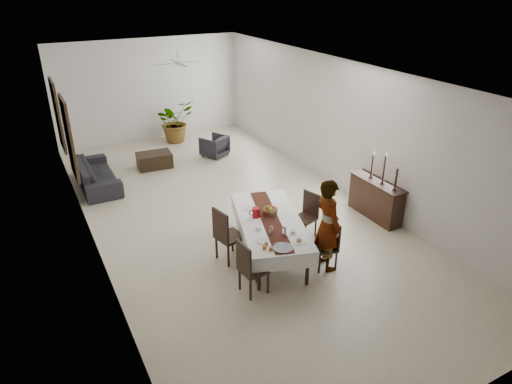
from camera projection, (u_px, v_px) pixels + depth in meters
name	position (u px, v px, depth m)	size (l,w,h in m)	color
floor	(231.00, 213.00, 10.46)	(6.00, 12.00, 0.00)	beige
ceiling	(227.00, 71.00, 9.08)	(6.00, 12.00, 0.02)	white
wall_back	(150.00, 90.00, 14.55)	(6.00, 0.02, 3.20)	silver
wall_front	(461.00, 313.00, 5.00)	(6.00, 0.02, 3.20)	silver
wall_left	(84.00, 173.00, 8.50)	(0.02, 12.00, 3.20)	silver
wall_right	(342.00, 127.00, 11.04)	(0.02, 12.00, 3.20)	silver
dining_table_top	(270.00, 221.00, 8.66)	(0.98, 2.34, 0.05)	black
table_leg_fl	(259.00, 274.00, 7.76)	(0.07, 0.07, 0.68)	black
table_leg_fr	(307.00, 268.00, 7.91)	(0.07, 0.07, 0.68)	black
table_leg_bl	(239.00, 213.00, 9.74)	(0.07, 0.07, 0.68)	black
table_leg_br	(278.00, 209.00, 9.88)	(0.07, 0.07, 0.68)	black
tablecloth_top	(270.00, 220.00, 8.65)	(1.15, 2.52, 0.01)	white
tablecloth_drape_left	(240.00, 229.00, 8.62)	(0.01, 2.52, 0.29)	white
tablecloth_drape_right	(299.00, 224.00, 8.81)	(0.01, 2.52, 0.29)	white
tablecloth_drape_near	(286.00, 263.00, 7.60)	(1.15, 0.01, 0.29)	silver
tablecloth_drape_far	(258.00, 198.00, 9.82)	(1.15, 0.01, 0.29)	white
table_runner	(270.00, 219.00, 8.65)	(0.34, 2.44, 0.00)	#4E2016
red_pitcher	(256.00, 212.00, 8.70)	(0.15, 0.15, 0.20)	#9C0B14
pitcher_handle	(252.00, 213.00, 8.68)	(0.12, 0.12, 0.02)	maroon
wine_glass_near	(284.00, 232.00, 8.07)	(0.07, 0.07, 0.17)	white
wine_glass_mid	(271.00, 230.00, 8.12)	(0.07, 0.07, 0.17)	white
wine_glass_far	(272.00, 214.00, 8.66)	(0.07, 0.07, 0.17)	white
teacup_right	(293.00, 232.00, 8.17)	(0.09, 0.09, 0.06)	silver
saucer_right	(293.00, 233.00, 8.18)	(0.15, 0.15, 0.01)	white
teacup_left	(258.00, 229.00, 8.28)	(0.09, 0.09, 0.06)	silver
saucer_left	(258.00, 230.00, 8.29)	(0.15, 0.15, 0.01)	white
plate_near_right	(299.00, 242.00, 7.92)	(0.23, 0.23, 0.01)	silver
bread_near_right	(299.00, 240.00, 7.91)	(0.09, 0.09, 0.09)	tan
plate_near_left	(263.00, 241.00, 7.95)	(0.23, 0.23, 0.01)	silver
plate_far_left	(249.00, 208.00, 9.07)	(0.23, 0.23, 0.01)	silver
serving_tray	(283.00, 248.00, 7.74)	(0.35, 0.35, 0.02)	#3F3E43
jam_jar_a	(271.00, 249.00, 7.66)	(0.06, 0.06, 0.07)	#915815
jam_jar_b	(264.00, 247.00, 7.70)	(0.06, 0.06, 0.07)	#984D16
jam_jar_c	(266.00, 244.00, 7.79)	(0.06, 0.06, 0.07)	brown
fruit_basket	(270.00, 211.00, 8.85)	(0.29, 0.29, 0.10)	brown
fruit_red	(271.00, 207.00, 8.84)	(0.09, 0.09, 0.09)	maroon
fruit_green	(268.00, 207.00, 8.84)	(0.08, 0.08, 0.08)	#507E25
fruit_yellow	(270.00, 209.00, 8.78)	(0.08, 0.08, 0.08)	yellow
chair_right_near_seat	(325.00, 248.00, 8.36)	(0.40, 0.40, 0.05)	black
chair_right_near_leg_fl	(336.00, 261.00, 8.35)	(0.04, 0.04, 0.39)	black
chair_right_near_leg_fr	(329.00, 252.00, 8.64)	(0.04, 0.04, 0.39)	black
chair_right_near_leg_bl	(319.00, 264.00, 8.27)	(0.04, 0.04, 0.39)	black
chair_right_near_leg_br	(313.00, 254.00, 8.56)	(0.04, 0.04, 0.39)	black
chair_right_near_back	(335.00, 234.00, 8.29)	(0.40, 0.04, 0.51)	black
chair_right_far_seat	(305.00, 218.00, 9.35)	(0.40, 0.40, 0.05)	black
chair_right_far_leg_fl	(315.00, 228.00, 9.44)	(0.04, 0.04, 0.40)	black
chair_right_far_leg_fr	(303.00, 222.00, 9.66)	(0.04, 0.04, 0.40)	black
chair_right_far_leg_bl	(305.00, 234.00, 9.23)	(0.04, 0.04, 0.40)	black
chair_right_far_leg_br	(293.00, 228.00, 9.45)	(0.04, 0.04, 0.40)	black
chair_right_far_back	(311.00, 204.00, 9.34)	(0.40, 0.04, 0.51)	black
chair_left_near_seat	(254.00, 270.00, 7.69)	(0.43, 0.43, 0.05)	black
chair_left_near_leg_fl	(240.00, 279.00, 7.84)	(0.04, 0.04, 0.42)	black
chair_left_near_leg_fr	(251.00, 290.00, 7.57)	(0.04, 0.04, 0.42)	black
chair_left_near_leg_bl	(257.00, 273.00, 8.01)	(0.04, 0.04, 0.42)	black
chair_left_near_leg_br	(268.00, 283.00, 7.75)	(0.04, 0.04, 0.42)	black
chair_left_near_back	(244.00, 259.00, 7.47)	(0.43, 0.04, 0.54)	black
chair_left_far_seat	(230.00, 237.00, 8.57)	(0.47, 0.47, 0.05)	black
chair_left_far_leg_fl	(217.00, 248.00, 8.70)	(0.05, 0.05, 0.46)	black
chair_left_far_leg_fr	(228.00, 256.00, 8.44)	(0.05, 0.05, 0.46)	black
chair_left_far_leg_bl	(232.00, 241.00, 8.92)	(0.05, 0.05, 0.46)	black
chair_left_far_leg_br	(245.00, 249.00, 8.66)	(0.05, 0.05, 0.46)	black
chair_left_far_back	(220.00, 226.00, 8.31)	(0.47, 0.04, 0.59)	black
woman	(328.00, 225.00, 8.19)	(0.64, 0.42, 1.76)	#95979D
sideboard_body	(376.00, 200.00, 10.14)	(0.37, 1.39, 0.83)	black
sideboard_top	(378.00, 182.00, 9.95)	(0.41, 1.44, 0.03)	black
candlestick_near_base	(395.00, 190.00, 9.54)	(0.09, 0.09, 0.03)	black
candlestick_near_shaft	(396.00, 179.00, 9.43)	(0.05, 0.05, 0.46)	black
candlestick_near_candle	(398.00, 167.00, 9.31)	(0.03, 0.03, 0.07)	beige
candlestick_mid_base	(382.00, 183.00, 9.83)	(0.09, 0.09, 0.03)	black
candlestick_mid_shaft	(384.00, 170.00, 9.69)	(0.05, 0.05, 0.60)	black
candlestick_mid_candle	(386.00, 155.00, 9.55)	(0.03, 0.03, 0.07)	beige
candlestick_far_base	(371.00, 177.00, 10.13)	(0.09, 0.09, 0.03)	black
candlestick_far_shaft	(372.00, 166.00, 10.01)	(0.05, 0.05, 0.51)	black
candlestick_far_candle	(374.00, 153.00, 9.88)	(0.03, 0.03, 0.07)	beige
sofa	(97.00, 174.00, 11.68)	(2.21, 0.86, 0.64)	#232226
armchair	(214.00, 146.00, 13.59)	(0.67, 0.69, 0.63)	#2C2A30
coffee_table	(154.00, 160.00, 12.85)	(0.94, 0.62, 0.42)	black
potted_plant	(175.00, 121.00, 14.67)	(1.21, 1.05, 1.34)	#2F4F1F
mirror_frame_near	(69.00, 139.00, 10.27)	(0.06, 1.05, 1.85)	black
mirror_glass_near	(71.00, 138.00, 10.28)	(0.01, 0.90, 1.70)	white
mirror_frame_far	(58.00, 115.00, 11.94)	(0.06, 1.05, 1.85)	black
mirror_glass_far	(59.00, 115.00, 11.95)	(0.01, 0.90, 1.70)	silver
fan_rod	(178.00, 55.00, 11.51)	(0.04, 0.04, 0.20)	white
fan_hub	(178.00, 63.00, 11.60)	(0.16, 0.16, 0.08)	beige
fan_blade_n	(174.00, 61.00, 11.88)	(0.10, 0.55, 0.01)	silver
fan_blade_s	(183.00, 65.00, 11.32)	(0.10, 0.55, 0.01)	silver
fan_blade_e	(191.00, 62.00, 11.75)	(0.55, 0.10, 0.01)	white
fan_blade_w	(165.00, 64.00, 11.45)	(0.55, 0.10, 0.01)	white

